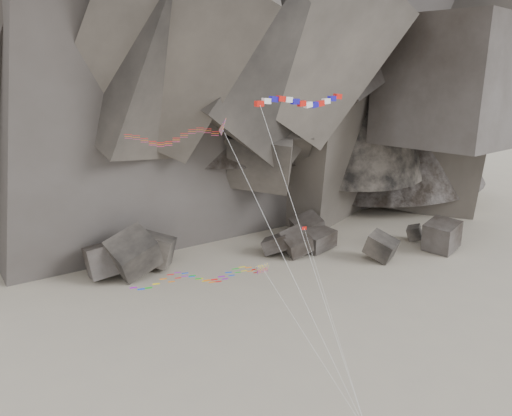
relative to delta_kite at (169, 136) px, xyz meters
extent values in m
plane|color=gray|center=(10.38, -5.57, -24.31)|extent=(260.00, 260.00, 0.00)
cube|color=#47423F|center=(18.09, 28.85, -23.15)|extent=(5.92, 5.29, 3.98)
cube|color=#47423F|center=(45.50, 24.47, -22.01)|extent=(7.39, 7.31, 5.43)
cube|color=#47423F|center=(-8.58, 25.55, -22.09)|extent=(7.50, 6.69, 5.88)
cube|color=#47423F|center=(-20.17, 32.88, -23.06)|extent=(3.56, 3.38, 3.59)
cube|color=#47423F|center=(25.02, 33.97, -22.69)|extent=(6.06, 5.76, 5.17)
cube|color=#47423F|center=(33.48, 22.49, -22.67)|extent=(5.73, 6.24, 5.00)
cube|color=#47423F|center=(25.22, 29.90, -22.87)|extent=(7.31, 7.19, 3.63)
cube|color=#47423F|center=(43.61, 29.84, -23.17)|extent=(3.80, 3.56, 3.04)
cube|color=#47423F|center=(-2.14, 27.96, -22.16)|extent=(8.13, 6.38, 6.18)
cube|color=#47423F|center=(20.87, 27.15, -22.84)|extent=(5.41, 5.41, 5.25)
cube|color=#47423F|center=(-4.78, 24.32, -22.01)|extent=(8.57, 8.90, 8.09)
cylinder|color=silver|center=(9.42, -7.68, -11.01)|extent=(9.45, 13.84, 23.49)
cube|color=red|center=(7.40, -4.01, 3.08)|extent=(0.83, 0.69, 0.47)
cube|color=white|center=(8.08, -3.77, 3.27)|extent=(0.86, 0.70, 0.52)
cube|color=#160E9B|center=(8.77, -3.58, 3.40)|extent=(0.88, 0.71, 0.56)
cube|color=red|center=(9.46, -3.41, 3.41)|extent=(0.88, 0.71, 0.56)
cube|color=white|center=(10.14, -3.24, 3.31)|extent=(0.87, 0.71, 0.53)
cube|color=#160E9B|center=(10.83, -3.05, 3.13)|extent=(0.84, 0.69, 0.48)
cube|color=red|center=(11.51, -2.83, 2.93)|extent=(0.85, 0.70, 0.51)
cube|color=white|center=(12.20, -2.55, 2.78)|extent=(0.88, 0.71, 0.55)
cube|color=#160E9B|center=(12.88, -2.24, 2.74)|extent=(0.88, 0.71, 0.56)
cube|color=red|center=(13.57, -1.89, 2.81)|extent=(0.87, 0.71, 0.54)
cube|color=white|center=(14.26, -1.53, 2.98)|extent=(0.84, 0.70, 0.50)
cube|color=#160E9B|center=(14.94, -1.18, 3.18)|extent=(0.85, 0.70, 0.50)
cube|color=red|center=(15.63, -0.87, 3.35)|extent=(0.87, 0.71, 0.55)
cylinder|color=silver|center=(10.76, -9.40, -9.84)|extent=(6.76, 10.41, 25.84)
cube|color=yellow|center=(8.05, -2.56, -12.49)|extent=(1.30, 0.69, 0.71)
cube|color=#0CB219|center=(8.05, -2.73, -12.76)|extent=(1.09, 0.52, 0.49)
cylinder|color=silver|center=(11.09, -8.57, -17.62)|extent=(6.11, 12.06, 10.29)
cube|color=red|center=(12.34, -2.06, -8.99)|extent=(0.48, 0.09, 0.31)
cube|color=#160E9B|center=(12.18, -2.06, -8.99)|extent=(0.18, 0.06, 0.31)
cylinder|color=silver|center=(13.23, -8.32, -15.87)|extent=(1.80, 12.54, 13.77)
camera|label=1|loc=(-2.22, -45.52, 6.57)|focal=35.00mm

